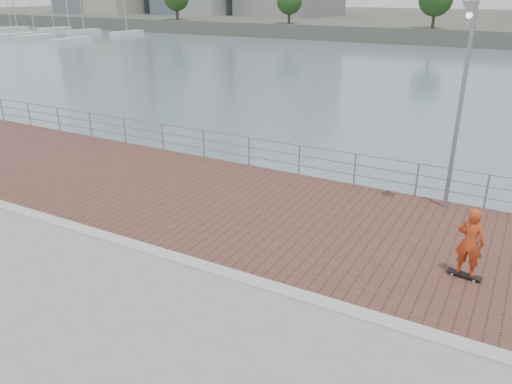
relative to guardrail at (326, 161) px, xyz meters
The scene contains 8 objects.
water 7.50m from the guardrail, 90.00° to the right, with size 400.00×400.00×0.00m, color slate.
brick_lane 3.47m from the guardrail, 90.00° to the right, with size 40.00×6.80×0.02m, color brown.
curb 7.03m from the guardrail, 90.00° to the right, with size 40.00×0.40×0.06m, color #B7B5AD.
guardrail is the anchor object (origin of this frame).
street_lamp 5.62m from the guardrail, 13.18° to the right, with size 0.45×1.32×6.23m.
skateboard 6.88m from the guardrail, 40.78° to the right, with size 0.78×0.30×0.09m.
skateboarder 6.85m from the guardrail, 40.78° to the right, with size 0.60×0.39×1.64m, color #BF3C19.
marina 94.99m from the guardrail, 145.91° to the left, with size 33.04×22.98×11.29m.
Camera 1 is at (5.82, -8.45, 6.16)m, focal length 35.00 mm.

